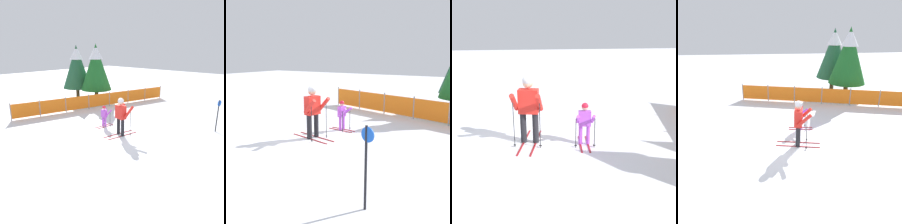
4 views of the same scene
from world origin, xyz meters
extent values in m
plane|color=white|center=(0.00, 0.00, 0.00)|extent=(60.00, 60.00, 0.00)
cube|color=maroon|center=(0.32, 0.40, 0.01)|extent=(1.67, 0.38, 0.02)
cube|color=maroon|center=(0.26, 0.09, 0.01)|extent=(1.67, 0.38, 0.02)
cylinder|color=black|center=(0.32, 0.40, 0.42)|extent=(0.16, 0.16, 0.80)
cylinder|color=black|center=(0.26, 0.09, 0.42)|extent=(0.16, 0.16, 0.80)
cube|color=red|center=(0.29, 0.24, 1.14)|extent=(0.38, 0.55, 0.63)
cylinder|color=red|center=(0.58, 0.50, 1.16)|extent=(0.56, 0.23, 0.54)
cylinder|color=red|center=(0.45, -0.11, 1.16)|extent=(0.56, 0.23, 0.54)
sphere|color=#D8AD8C|center=(0.29, 0.24, 1.61)|extent=(0.27, 0.27, 0.27)
sphere|color=silver|center=(0.29, 0.24, 1.66)|extent=(0.28, 0.28, 0.28)
cylinder|color=black|center=(0.67, 0.50, 0.63)|extent=(0.02, 0.02, 1.25)
cylinder|color=black|center=(0.67, 0.50, 0.06)|extent=(0.07, 0.07, 0.01)
cylinder|color=black|center=(0.54, -0.14, 0.63)|extent=(0.02, 0.02, 1.25)
cylinder|color=black|center=(0.54, -0.14, 0.06)|extent=(0.07, 0.07, 0.01)
cube|color=maroon|center=(0.61, 1.75, 0.01)|extent=(1.06, 0.15, 0.02)
cube|color=maroon|center=(0.59, 1.55, 0.01)|extent=(1.06, 0.15, 0.02)
cylinder|color=#B24CD8|center=(0.61, 1.75, 0.27)|extent=(0.10, 0.10, 0.50)
cylinder|color=#B24CD8|center=(0.59, 1.55, 0.27)|extent=(0.10, 0.10, 0.50)
cube|color=#B24CD8|center=(0.60, 1.65, 0.72)|extent=(0.21, 0.33, 0.39)
cylinder|color=#B24CD8|center=(0.78, 1.83, 0.75)|extent=(0.37, 0.11, 0.31)
cylinder|color=#B24CD8|center=(0.74, 1.44, 0.75)|extent=(0.37, 0.11, 0.31)
sphere|color=#D8AD8C|center=(0.60, 1.65, 1.01)|extent=(0.17, 0.17, 0.17)
sphere|color=red|center=(0.60, 1.65, 1.04)|extent=(0.18, 0.18, 0.18)
cylinder|color=black|center=(0.82, 1.86, 0.39)|extent=(0.02, 0.02, 0.78)
cylinder|color=black|center=(0.82, 1.86, 0.06)|extent=(0.07, 0.07, 0.01)
cylinder|color=black|center=(0.77, 1.39, 0.39)|extent=(0.02, 0.02, 0.78)
cylinder|color=black|center=(0.77, 1.39, 0.06)|extent=(0.07, 0.07, 0.01)
cylinder|color=gray|center=(-2.36, 6.16, 0.51)|extent=(0.06, 0.06, 1.01)
cylinder|color=gray|center=(-0.80, 5.74, 0.51)|extent=(0.06, 0.06, 1.01)
cylinder|color=gray|center=(0.77, 5.32, 0.51)|extent=(0.06, 0.06, 1.01)
cylinder|color=gray|center=(2.33, 4.89, 0.51)|extent=(0.06, 0.06, 1.01)
cylinder|color=gray|center=(3.90, 4.47, 0.51)|extent=(0.06, 0.06, 1.01)
cylinder|color=gray|center=(5.46, 4.04, 0.51)|extent=(0.06, 0.06, 1.01)
cube|color=orange|center=(-1.58, 5.95, 0.51)|extent=(1.57, 0.45, 0.85)
cube|color=orange|center=(-0.01, 5.53, 0.51)|extent=(1.57, 0.45, 0.85)
cube|color=orange|center=(1.55, 5.10, 0.51)|extent=(1.57, 0.45, 0.85)
cube|color=orange|center=(3.11, 4.68, 0.51)|extent=(1.57, 0.45, 0.85)
cube|color=orange|center=(4.68, 4.26, 0.51)|extent=(1.57, 0.45, 0.85)
cube|color=orange|center=(6.24, 3.83, 0.51)|extent=(1.57, 0.45, 0.85)
cylinder|color=#4C3823|center=(3.81, 7.95, 0.44)|extent=(0.28, 0.28, 0.89)
cone|color=#225A39|center=(3.81, 7.95, 2.55)|extent=(2.27, 2.27, 3.32)
cone|color=white|center=(3.81, 7.95, 3.61)|extent=(1.02, 1.02, 1.00)
cylinder|color=#4C3823|center=(4.22, 6.17, 0.45)|extent=(0.29, 0.29, 0.91)
cone|color=#1D6727|center=(4.22, 6.17, 2.60)|extent=(2.31, 2.31, 3.38)
cone|color=white|center=(4.22, 6.17, 3.68)|extent=(1.04, 1.04, 1.01)
camera|label=1|loc=(-6.98, -6.10, 3.97)|focal=35.00mm
camera|label=2|loc=(5.92, -7.14, 2.81)|focal=45.00mm
camera|label=3|loc=(7.25, 0.25, 2.98)|focal=45.00mm
camera|label=4|loc=(-0.79, -7.13, 4.30)|focal=35.00mm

